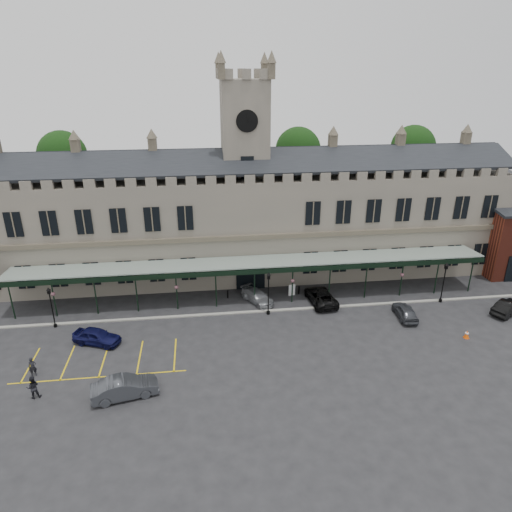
{
  "coord_description": "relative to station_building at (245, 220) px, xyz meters",
  "views": [
    {
      "loc": [
        -5.16,
        -34.96,
        23.14
      ],
      "look_at": [
        0.0,
        6.0,
        6.0
      ],
      "focal_mm": 32.0,
      "sensor_mm": 36.0,
      "label": 1
    }
  ],
  "objects": [
    {
      "name": "person_a",
      "position": [
        -19.2,
        -18.45,
        -5.62
      ],
      "size": [
        0.71,
        0.57,
        1.69
      ],
      "primitive_type": "imported",
      "rotation": [
        0.0,
        0.0,
        0.31
      ],
      "color": "black",
      "rests_on": "ground"
    },
    {
      "name": "bollard_right",
      "position": [
        5.13,
        -6.97,
        -5.99
      ],
      "size": [
        0.17,
        0.17,
        0.96
      ],
      "primitive_type": "cylinder",
      "color": "black",
      "rests_on": "ground"
    },
    {
      "name": "lamp_post_left",
      "position": [
        -19.59,
        -10.83,
        -3.96
      ],
      "size": [
        0.4,
        0.4,
        4.23
      ],
      "color": "black",
      "rests_on": "ground"
    },
    {
      "name": "tree_behind_mid",
      "position": [
        8.0,
        9.09,
        6.35
      ],
      "size": [
        6.0,
        6.0,
        16.0
      ],
      "color": "#332314",
      "rests_on": "ground"
    },
    {
      "name": "sign_board",
      "position": [
        4.28,
        -7.25,
        -5.83
      ],
      "size": [
        0.76,
        0.22,
        1.31
      ],
      "rotation": [
        0.0,
        0.0,
        0.22
      ],
      "color": "black",
      "rests_on": "ground"
    },
    {
      "name": "bollard_left",
      "position": [
        -2.71,
        -6.97,
        -6.01
      ],
      "size": [
        0.16,
        0.16,
        0.92
      ],
      "primitive_type": "cylinder",
      "color": "black",
      "rests_on": "ground"
    },
    {
      "name": "car_left_b",
      "position": [
        -11.5,
        -21.96,
        -5.65
      ],
      "size": [
        5.22,
        2.76,
        1.63
      ],
      "primitive_type": "imported",
      "rotation": [
        0.0,
        0.0,
        1.79
      ],
      "color": "#36393E",
      "rests_on": "ground"
    },
    {
      "name": "kerb",
      "position": [
        0.0,
        -10.41,
        -6.41
      ],
      "size": [
        60.0,
        0.4,
        0.12
      ],
      "primitive_type": "cube",
      "color": "gray",
      "rests_on": "ground"
    },
    {
      "name": "lamp_post_mid",
      "position": [
        1.12,
        -10.92,
        -3.72
      ],
      "size": [
        0.44,
        0.44,
        4.64
      ],
      "color": "black",
      "rests_on": "ground"
    },
    {
      "name": "clock_tower",
      "position": [
        0.0,
        0.09,
        6.64
      ],
      "size": [
        5.6,
        5.6,
        24.8
      ],
      "color": "#655F54",
      "rests_on": "ground"
    },
    {
      "name": "car_left_a",
      "position": [
        -15.0,
        -14.28,
        -5.73
      ],
      "size": [
        4.66,
        3.21,
        1.47
      ],
      "primitive_type": "imported",
      "rotation": [
        0.0,
        0.0,
        1.19
      ],
      "color": "#0C0E38",
      "rests_on": "ground"
    },
    {
      "name": "car_right_a",
      "position": [
        14.52,
        -13.34,
        -5.78
      ],
      "size": [
        1.9,
        4.12,
        1.37
      ],
      "primitive_type": "imported",
      "rotation": [
        0.0,
        0.0,
        3.07
      ],
      "color": "#36393E",
      "rests_on": "ground"
    },
    {
      "name": "ground",
      "position": [
        0.0,
        -15.91,
        -6.47
      ],
      "size": [
        140.0,
        140.0,
        0.0
      ],
      "primitive_type": "plane",
      "color": "black"
    },
    {
      "name": "tree_behind_right",
      "position": [
        24.0,
        9.09,
        6.35
      ],
      "size": [
        6.0,
        6.0,
        16.0
      ],
      "color": "#332314",
      "rests_on": "ground"
    },
    {
      "name": "car_van",
      "position": [
        7.0,
        -9.21,
        -5.74
      ],
      "size": [
        2.89,
        5.45,
        1.46
      ],
      "primitive_type": "imported",
      "rotation": [
        0.0,
        0.0,
        3.23
      ],
      "color": "black",
      "rests_on": "ground"
    },
    {
      "name": "station_building",
      "position": [
        0.0,
        0.0,
        0.0
      ],
      "size": [
        60.0,
        10.36,
        17.3
      ],
      "color": "#655F54",
      "rests_on": "ground"
    },
    {
      "name": "traffic_cone",
      "position": [
        18.62,
        -17.59,
        -6.08
      ],
      "size": [
        0.49,
        0.49,
        0.78
      ],
      "rotation": [
        0.0,
        0.0,
        -0.18
      ],
      "color": "#E74D07",
      "rests_on": "ground"
    },
    {
      "name": "car_taxi",
      "position": [
        0.35,
        -8.23,
        -5.83
      ],
      "size": [
        3.66,
        4.7,
        1.27
      ],
      "primitive_type": "imported",
      "rotation": [
        0.0,
        0.0,
        0.5
      ],
      "color": "gray",
      "rests_on": "ground"
    },
    {
      "name": "parking_markings",
      "position": [
        -14.0,
        -17.41,
        -6.47
      ],
      "size": [
        16.0,
        6.0,
        0.01
      ],
      "primitive_type": null,
      "color": "gold",
      "rests_on": "ground"
    },
    {
      "name": "tree_behind_left",
      "position": [
        -22.0,
        9.09,
        6.35
      ],
      "size": [
        6.0,
        6.0,
        16.0
      ],
      "color": "#332314",
      "rests_on": "ground"
    },
    {
      "name": "person_b",
      "position": [
        -18.3,
        -21.21,
        -5.53
      ],
      "size": [
        1.06,
        0.92,
        1.88
      ],
      "primitive_type": "imported",
      "rotation": [
        0.0,
        0.0,
        3.4
      ],
      "color": "black",
      "rests_on": "ground"
    },
    {
      "name": "car_right_b",
      "position": [
        25.2,
        -13.87,
        -5.74
      ],
      "size": [
        4.57,
        3.51,
        1.45
      ],
      "primitive_type": "imported",
      "rotation": [
        0.0,
        0.0,
        2.09
      ],
      "color": "black",
      "rests_on": "ground"
    },
    {
      "name": "canopy",
      "position": [
        0.0,
        -8.45,
        -4.06
      ],
      "size": [
        50.0,
        4.1,
        4.3
      ],
      "color": "#8C9E93",
      "rests_on": "ground"
    },
    {
      "name": "lamp_post_right",
      "position": [
        19.73,
        -10.65,
        -3.78
      ],
      "size": [
        0.43,
        0.43,
        4.53
      ],
      "color": "black",
      "rests_on": "ground"
    }
  ]
}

